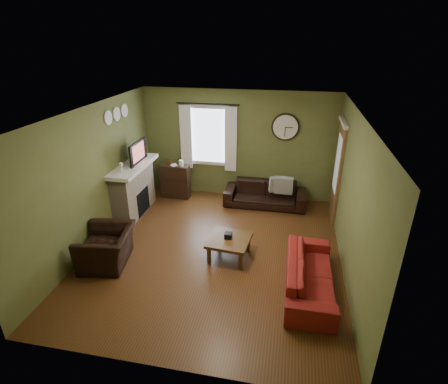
% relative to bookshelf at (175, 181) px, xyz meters
% --- Properties ---
extents(floor, '(4.60, 5.20, 0.00)m').
position_rel_bookshelf_xyz_m(floor, '(1.48, -2.16, -0.42)').
color(floor, '#502D14').
rests_on(floor, ground).
extents(ceiling, '(4.60, 5.20, 0.00)m').
position_rel_bookshelf_xyz_m(ceiling, '(1.48, -2.16, 2.18)').
color(ceiling, white).
rests_on(ceiling, ground).
extents(wall_left, '(0.00, 5.20, 2.60)m').
position_rel_bookshelf_xyz_m(wall_left, '(-0.82, -2.16, 0.88)').
color(wall_left, '#5F6732').
rests_on(wall_left, ground).
extents(wall_right, '(0.00, 5.20, 2.60)m').
position_rel_bookshelf_xyz_m(wall_right, '(3.78, -2.16, 0.88)').
color(wall_right, '#5F6732').
rests_on(wall_right, ground).
extents(wall_back, '(4.60, 0.00, 2.60)m').
position_rel_bookshelf_xyz_m(wall_back, '(1.48, 0.44, 0.88)').
color(wall_back, '#5F6732').
rests_on(wall_back, ground).
extents(wall_front, '(4.60, 0.00, 2.60)m').
position_rel_bookshelf_xyz_m(wall_front, '(1.48, -4.76, 0.88)').
color(wall_front, '#5F6732').
rests_on(wall_front, ground).
extents(fireplace, '(0.40, 1.40, 1.10)m').
position_rel_bookshelf_xyz_m(fireplace, '(-0.62, -1.01, 0.13)').
color(fireplace, tan).
rests_on(fireplace, floor).
extents(firebox, '(0.04, 0.60, 0.55)m').
position_rel_bookshelf_xyz_m(firebox, '(-0.43, -1.01, -0.12)').
color(firebox, black).
rests_on(firebox, fireplace).
extents(mantel, '(0.58, 1.60, 0.08)m').
position_rel_bookshelf_xyz_m(mantel, '(-0.59, -1.01, 0.72)').
color(mantel, white).
rests_on(mantel, fireplace).
extents(tv, '(0.08, 0.60, 0.35)m').
position_rel_bookshelf_xyz_m(tv, '(-0.57, -0.86, 0.94)').
color(tv, black).
rests_on(tv, mantel).
extents(tv_screen, '(0.02, 0.62, 0.36)m').
position_rel_bookshelf_xyz_m(tv_screen, '(-0.49, -0.86, 0.99)').
color(tv_screen, '#994C3F').
rests_on(tv_screen, mantel).
extents(medallion_left, '(0.28, 0.28, 0.03)m').
position_rel_bookshelf_xyz_m(medallion_left, '(-0.80, -1.36, 1.83)').
color(medallion_left, white).
rests_on(medallion_left, wall_left).
extents(medallion_mid, '(0.28, 0.28, 0.03)m').
position_rel_bookshelf_xyz_m(medallion_mid, '(-0.80, -1.01, 1.83)').
color(medallion_mid, white).
rests_on(medallion_mid, wall_left).
extents(medallion_right, '(0.28, 0.28, 0.03)m').
position_rel_bookshelf_xyz_m(medallion_right, '(-0.80, -0.66, 1.83)').
color(medallion_right, white).
rests_on(medallion_right, wall_left).
extents(window_pane, '(1.00, 0.02, 1.30)m').
position_rel_bookshelf_xyz_m(window_pane, '(0.78, 0.42, 1.08)').
color(window_pane, silver).
rests_on(window_pane, wall_back).
extents(curtain_rod, '(0.03, 0.03, 1.50)m').
position_rel_bookshelf_xyz_m(curtain_rod, '(0.78, 0.32, 1.85)').
color(curtain_rod, black).
rests_on(curtain_rod, wall_back).
extents(curtain_left, '(0.28, 0.04, 1.55)m').
position_rel_bookshelf_xyz_m(curtain_left, '(0.23, 0.32, 1.03)').
color(curtain_left, white).
rests_on(curtain_left, wall_back).
extents(curtain_right, '(0.28, 0.04, 1.55)m').
position_rel_bookshelf_xyz_m(curtain_right, '(1.33, 0.32, 1.03)').
color(curtain_right, white).
rests_on(curtain_right, wall_back).
extents(wall_clock, '(0.64, 0.06, 0.64)m').
position_rel_bookshelf_xyz_m(wall_clock, '(2.58, 0.39, 1.38)').
color(wall_clock, white).
rests_on(wall_clock, wall_back).
extents(door, '(0.05, 0.90, 2.10)m').
position_rel_bookshelf_xyz_m(door, '(3.75, -0.31, 0.63)').
color(door, brown).
rests_on(door, floor).
extents(bookshelf, '(0.70, 0.30, 0.84)m').
position_rel_bookshelf_xyz_m(bookshelf, '(0.00, 0.00, 0.00)').
color(bookshelf, black).
rests_on(bookshelf, floor).
extents(book, '(0.24, 0.25, 0.02)m').
position_rel_bookshelf_xyz_m(book, '(-0.06, -0.07, 0.54)').
color(book, '#503217').
rests_on(book, bookshelf).
extents(sofa_brown, '(1.90, 0.74, 0.55)m').
position_rel_bookshelf_xyz_m(sofa_brown, '(2.22, -0.02, -0.14)').
color(sofa_brown, black).
rests_on(sofa_brown, floor).
extents(pillow_left, '(0.42, 0.15, 0.42)m').
position_rel_bookshelf_xyz_m(pillow_left, '(2.64, -0.05, 0.13)').
color(pillow_left, '#939694').
rests_on(pillow_left, sofa_brown).
extents(pillow_right, '(0.39, 0.22, 0.38)m').
position_rel_bookshelf_xyz_m(pillow_right, '(2.50, -0.01, 0.13)').
color(pillow_right, '#939694').
rests_on(pillow_right, sofa_brown).
extents(sofa_red, '(0.73, 1.87, 0.55)m').
position_rel_bookshelf_xyz_m(sofa_red, '(3.19, -2.90, -0.14)').
color(sofa_red, maroon).
rests_on(sofa_red, floor).
extents(armchair, '(1.00, 1.10, 0.63)m').
position_rel_bookshelf_xyz_m(armchair, '(-0.30, -2.88, -0.10)').
color(armchair, black).
rests_on(armchair, floor).
extents(coffee_table, '(0.79, 0.79, 0.38)m').
position_rel_bookshelf_xyz_m(coffee_table, '(1.78, -2.29, -0.23)').
color(coffee_table, '#503217').
rests_on(coffee_table, floor).
extents(tissue_box, '(0.14, 0.14, 0.10)m').
position_rel_bookshelf_xyz_m(tissue_box, '(1.76, -2.27, -0.02)').
color(tissue_box, black).
rests_on(tissue_box, coffee_table).
extents(wine_glass_a, '(0.08, 0.08, 0.22)m').
position_rel_bookshelf_xyz_m(wine_glass_a, '(-0.57, -1.51, 0.87)').
color(wine_glass_a, white).
rests_on(wine_glass_a, mantel).
extents(wine_glass_b, '(0.07, 0.07, 0.19)m').
position_rel_bookshelf_xyz_m(wine_glass_b, '(-0.57, -1.50, 0.86)').
color(wine_glass_b, white).
rests_on(wine_glass_b, mantel).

